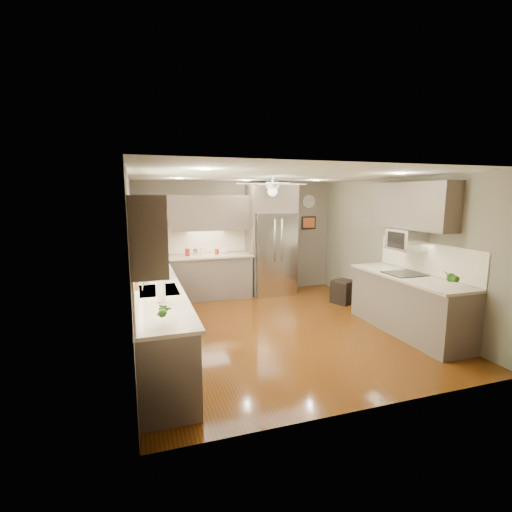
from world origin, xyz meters
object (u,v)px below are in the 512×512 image
bowl (224,253)px  canister_d (217,252)px  microwave (406,240)px  refrigerator (272,241)px  soap_bottle (146,279)px  canister_b (195,252)px  potted_plant_right (451,277)px  paper_towel (161,291)px  canister_a (187,252)px  canister_c (202,251)px  potted_plant_left (164,311)px  stool (343,292)px

bowl → canister_d: bearing=-173.7°
microwave → refrigerator: bearing=116.1°
soap_bottle → bowl: size_ratio=0.99×
canister_b → canister_d: size_ratio=1.19×
canister_b → potted_plant_right: (2.90, -3.87, 0.08)m
potted_plant_right → paper_towel: bearing=172.5°
canister_a → bowl: (0.80, 0.03, -0.06)m
canister_c → potted_plant_right: bearing=-54.3°
soap_bottle → potted_plant_left: (0.13, -1.67, 0.04)m
canister_b → refrigerator: bearing=-3.1°
soap_bottle → canister_a: bearing=69.3°
canister_c → microwave: (2.88, -2.78, 0.45)m
canister_d → stool: 2.78m
canister_c → canister_d: bearing=-2.6°
refrigerator → paper_towel: size_ratio=9.02×
canister_b → canister_c: bearing=-9.5°
potted_plant_right → paper_towel: size_ratio=1.08×
canister_d → soap_bottle: soap_bottle is taller
potted_plant_left → microwave: microwave is taller
canister_d → microwave: bearing=-47.1°
canister_d → canister_a: bearing=-178.7°
microwave → paper_towel: 4.03m
canister_a → paper_towel: size_ratio=0.58×
bowl → canister_c: bearing=-179.6°
soap_bottle → stool: soap_bottle is taller
potted_plant_right → canister_d: bearing=122.6°
refrigerator → stool: bearing=-46.9°
canister_c → bowl: bearing=0.4°
canister_c → stool: size_ratio=0.33×
canister_d → bowl: (0.16, 0.02, -0.04)m
canister_d → soap_bottle: bearing=-122.4°
canister_d → potted_plant_right: potted_plant_right is taller
canister_a → soap_bottle: 2.58m
microwave → stool: size_ratio=1.04×
potted_plant_left → canister_a: bearing=79.1°
canister_b → canister_c: 0.14m
refrigerator → canister_a: bearing=178.8°
canister_c → potted_plant_right: (2.76, -3.84, 0.06)m
canister_c → soap_bottle: bearing=-116.6°
soap_bottle → microwave: bearing=-4.6°
canister_b → canister_c: size_ratio=0.87×
canister_a → canister_b: canister_a is taller
canister_a → soap_bottle: bearing=-110.7°
canister_a → potted_plant_left: bearing=-100.9°
canister_c → potted_plant_left: size_ratio=0.66×
canister_d → microwave: size_ratio=0.23×
canister_d → paper_towel: (-1.40, -3.32, 0.08)m
canister_d → potted_plant_right: size_ratio=0.44×
canister_c → refrigerator: (1.56, -0.07, 0.16)m
canister_b → potted_plant_left: (-0.96, -4.14, 0.06)m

